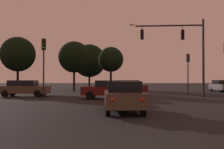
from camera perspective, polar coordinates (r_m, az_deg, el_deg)
The scene contains 13 objects.
ground_plane at distance 30.32m, azimuth 2.54°, elevation -4.11°, with size 168.00×168.00×0.00m, color black.
traffic_signal_mast_arm at distance 24.65m, azimuth 15.04°, elevation 6.60°, with size 6.79×0.65×7.08m.
traffic_light_corner_left at distance 21.19m, azimuth -14.76°, elevation 3.79°, with size 0.31×0.36×4.82m.
traffic_light_corner_right at distance 29.67m, azimuth 16.34°, elevation 1.91°, with size 0.36×0.38×4.42m.
car_nearside_lane at distance 12.72m, azimuth 2.47°, elevation -4.72°, with size 2.00×4.19×1.52m.
car_crossing_left at distance 21.38m, azimuth -0.72°, elevation -3.24°, with size 4.45×1.90×1.52m.
car_crossing_right at distance 25.50m, azimuth -18.70°, elevation -2.83°, with size 4.61×1.89×1.52m.
car_far_lane at distance 28.49m, azimuth 3.54°, elevation -2.70°, with size 4.15×3.99×1.52m.
car_parked_lot at distance 36.06m, azimuth 22.86°, elevation -2.28°, with size 1.79×4.40×1.52m.
tree_behind_sign at distance 44.92m, azimuth -4.99°, elevation 3.01°, with size 5.67×5.67×7.65m.
tree_left_far at distance 35.29m, azimuth -8.31°, elevation 3.79°, with size 4.21×4.21×6.71m.
tree_center_horizon at distance 37.35m, azimuth -0.25°, elevation 3.30°, with size 3.60×3.60×6.28m.
tree_right_cluster at distance 34.78m, azimuth -19.94°, elevation 4.19°, with size 4.37×4.37×6.95m.
Camera 1 is at (-0.75, -5.77, 1.60)m, focal length 41.69 mm.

